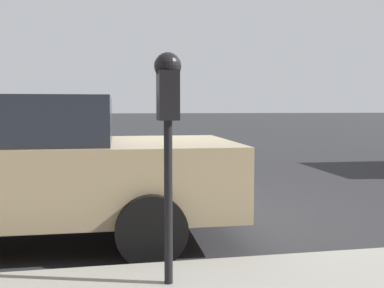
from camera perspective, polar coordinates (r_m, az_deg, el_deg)
The scene contains 2 objects.
ground_plane at distance 5.97m, azimuth -2.76°, elevation -8.91°, with size 220.00×220.00×0.00m, color #2B2B2D.
parking_meter at distance 3.12m, azimuth -3.08°, elevation 4.59°, with size 0.21×0.19×1.63m.
Camera 1 is at (-5.74, 0.81, 1.39)m, focal length 42.00 mm.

